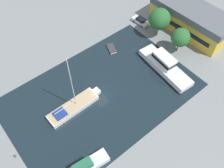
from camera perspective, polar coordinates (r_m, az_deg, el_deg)
The scene contains 11 objects.
ground_plane at distance 51.66m, azimuth -2.47°, elevation -2.28°, with size 440.00×440.00×0.00m, color gray.
water_canal at distance 51.66m, azimuth -2.47°, elevation -2.28°, with size 25.05×38.33×0.01m, color black.
warehouse_building at distance 66.01m, azimuth 17.60°, elevation 14.03°, with size 20.54×9.34×6.39m.
quay_tree_near_building at distance 58.54m, azimuth 15.38°, elevation 10.23°, with size 4.30×4.30×6.43m.
quay_tree_by_water at distance 61.19m, azimuth 10.80°, elevation 14.38°, with size 5.16×5.16×7.59m.
parked_car at distance 66.74m, azimuth 6.52°, elevation 14.16°, with size 4.71×2.23×1.63m.
sailboat_moored at distance 49.79m, azimuth -8.78°, elevation -5.12°, with size 3.19×11.78×14.04m.
motor_cruiser at distance 55.87m, azimuth 11.96°, elevation 4.22°, with size 14.17×4.89×3.75m.
small_dinghy at distance 59.66m, azimuth -0.08°, elevation 8.11°, with size 3.47×2.52×0.52m.
cabin_boat at distance 44.09m, azimuth -6.11°, elevation -18.29°, with size 3.17×8.42×2.53m.
mooring_bollard at distance 48.14m, azimuth -21.32°, elevation -15.07°, with size 0.37×0.37×0.69m.
Camera 1 is at (24.03, -16.80, 42.53)m, focal length 40.00 mm.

